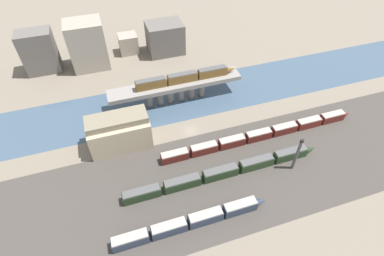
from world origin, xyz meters
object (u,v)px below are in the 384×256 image
(train_on_bridge, at_px, (186,77))
(warehouse_building, at_px, (119,131))
(train_yard_mid, at_px, (224,172))
(train_yard_near, at_px, (192,222))
(train_yard_far, at_px, (262,135))
(signal_tower, at_px, (297,155))

(train_on_bridge, xyz_separation_m, warehouse_building, (-30.46, -18.24, -4.42))
(train_yard_mid, bearing_deg, train_yard_near, -139.39)
(train_on_bridge, relative_size, train_yard_near, 0.92)
(train_yard_far, bearing_deg, train_yard_near, -144.64)
(train_yard_mid, height_order, warehouse_building, warehouse_building)
(train_yard_far, bearing_deg, warehouse_building, 165.04)
(train_yard_far, bearing_deg, train_yard_mid, -149.41)
(train_on_bridge, bearing_deg, train_yard_near, -105.75)
(warehouse_building, height_order, signal_tower, signal_tower)
(warehouse_building, bearing_deg, signal_tower, -28.71)
(train_on_bridge, height_order, train_yard_mid, train_on_bridge)
(train_yard_near, distance_m, signal_tower, 40.58)
(train_on_bridge, xyz_separation_m, signal_tower, (23.13, -47.60, -3.87))
(train_on_bridge, distance_m, train_yard_near, 59.79)
(train_on_bridge, bearing_deg, signal_tower, -64.08)
(train_yard_mid, xyz_separation_m, warehouse_building, (-30.27, 25.07, 4.39))
(train_yard_mid, bearing_deg, signal_tower, -10.41)
(train_on_bridge, height_order, train_yard_far, train_on_bridge)
(train_yard_near, bearing_deg, warehouse_building, 110.42)
(train_yard_near, relative_size, warehouse_building, 2.18)
(train_on_bridge, distance_m, train_yard_mid, 44.20)
(train_yard_near, distance_m, warehouse_building, 41.50)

